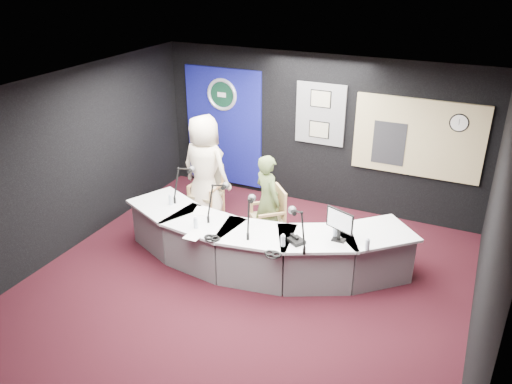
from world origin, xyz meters
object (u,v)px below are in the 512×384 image
at_px(armchair_right, 267,217).
at_px(person_woman, 268,201).
at_px(person_man, 205,169).
at_px(broadcast_desk, 258,244).
at_px(armchair_left, 206,193).

xyz_separation_m(armchair_right, person_woman, (0.00, 0.00, 0.30)).
distance_m(armchair_right, person_woman, 0.30).
bearing_deg(person_man, broadcast_desk, 152.61).
bearing_deg(armchair_left, broadcast_desk, -31.56).
height_order(broadcast_desk, person_man, person_man).
distance_m(person_man, person_woman, 1.40).
bearing_deg(person_man, armchair_right, 172.51).
xyz_separation_m(armchair_right, person_man, (-1.35, 0.36, 0.49)).
distance_m(broadcast_desk, person_man, 1.90).
xyz_separation_m(person_man, person_woman, (1.35, -0.36, -0.18)).
distance_m(broadcast_desk, armchair_left, 1.82).
relative_size(person_man, person_woman, 1.24).
bearing_deg(person_woman, armchair_left, 18.04).
bearing_deg(person_woman, broadcast_desk, 135.05).
relative_size(broadcast_desk, person_woman, 2.93).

